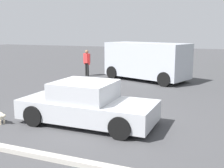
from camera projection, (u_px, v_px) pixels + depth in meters
ground_plane at (97, 123)px, 8.75m from camera, size 80.00×80.00×0.00m
sedan_foreground at (87, 104)px, 8.68m from camera, size 4.21×1.95×1.32m
van_white at (147, 60)px, 16.25m from camera, size 5.23×3.54×2.17m
pedestrian at (87, 61)px, 17.82m from camera, size 0.53×0.38×1.66m
parking_curb at (47, 157)px, 6.32m from camera, size 6.02×0.20×0.12m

